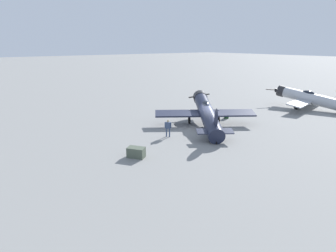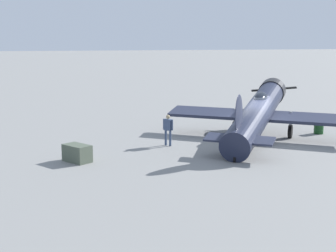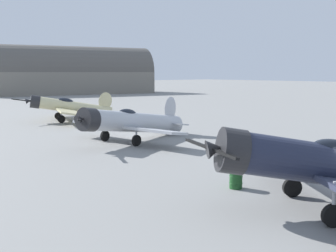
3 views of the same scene
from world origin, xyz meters
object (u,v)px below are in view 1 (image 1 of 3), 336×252
object	(u,v)px
airplane_mid_apron	(312,99)
airplane_foreground	(206,112)
fuel_drum	(226,115)
ground_crew_mechanic	(168,127)
equipment_crate	(136,152)

from	to	relation	value
airplane_mid_apron	airplane_foreground	bearing A→B (deg)	70.94
airplane_mid_apron	fuel_drum	bearing A→B (deg)	63.97
airplane_foreground	ground_crew_mechanic	xyz separation A→B (m)	(0.22, -5.37, -0.58)
airplane_foreground	equipment_crate	size ratio (longest dim) A/B	6.44
airplane_foreground	airplane_mid_apron	xyz separation A→B (m)	(2.70, 17.68, -0.17)
airplane_mid_apron	ground_crew_mechanic	distance (m)	23.19
ground_crew_mechanic	fuel_drum	bearing A→B (deg)	-32.85
fuel_drum	airplane_mid_apron	bearing A→B (deg)	74.35
airplane_foreground	ground_crew_mechanic	distance (m)	5.41
fuel_drum	airplane_foreground	bearing A→B (deg)	-77.49
airplane_mid_apron	fuel_drum	xyz separation A→B (m)	(-3.70, -13.19, -1.04)
airplane_foreground	ground_crew_mechanic	bearing A→B (deg)	126.84
fuel_drum	ground_crew_mechanic	bearing A→B (deg)	-82.97
airplane_foreground	ground_crew_mechanic	size ratio (longest dim) A/B	5.90
ground_crew_mechanic	airplane_mid_apron	bearing A→B (deg)	-46.02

